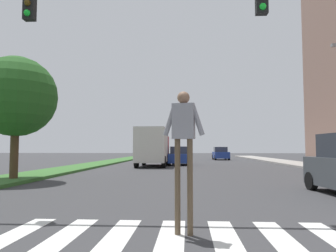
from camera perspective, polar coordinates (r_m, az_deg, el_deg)
The scene contains 10 objects.
ground_plane at distance 28.82m, azimuth 4.83°, elevation -6.93°, with size 140.00×140.00×0.00m, color #38383A.
crosswalk at distance 5.79m, azimuth 10.06°, elevation -18.76°, with size 7.65×2.20×0.01m.
median_strip at distance 28.02m, azimuth -13.35°, elevation -6.76°, with size 2.60×64.00×0.15m, color #386B2D.
tree_mid at distance 16.12m, azimuth -25.43°, elevation 4.73°, with size 3.64×3.64×5.50m.
sidewalk_right at distance 28.59m, azimuth 24.04°, elevation -6.47°, with size 3.00×64.00×0.15m, color #9E9991.
traffic_light_gantry at distance 9.03m, azimuth -23.11°, elevation 15.31°, with size 10.56×0.30×6.00m.
pedestrian_performer at distance 5.61m, azimuth 2.80°, elevation -2.20°, with size 0.75×0.30×2.49m.
sedan_midblock at distance 28.86m, azimuth 2.12°, elevation -5.42°, with size 1.98×4.41×1.64m.
sedan_distant at distance 42.03m, azimuth 9.36°, elevation -4.91°, with size 1.97×4.06×1.66m.
truck_box_delivery at distance 26.48m, azimuth -2.71°, elevation -3.66°, with size 2.40×6.20×3.10m.
Camera 1 is at (-0.61, 1.22, 1.49)m, focal length 34.23 mm.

